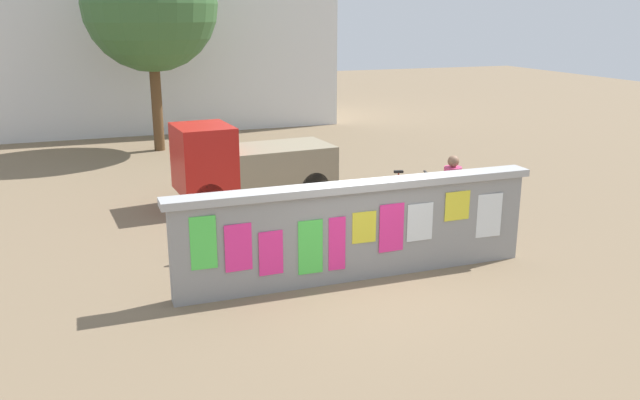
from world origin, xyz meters
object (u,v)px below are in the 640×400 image
auto_rickshaw_truck (246,163)px  person_walking (452,188)px  bicycle_far (405,197)px  motorcycle (368,217)px  tree_roadside (150,4)px  bicycle_near (231,239)px

auto_rickshaw_truck → person_walking: 4.93m
bicycle_far → motorcycle: bearing=-137.5°
person_walking → tree_roadside: bearing=112.2°
auto_rickshaw_truck → motorcycle: 3.80m
auto_rickshaw_truck → tree_roadside: bearing=100.1°
bicycle_near → tree_roadside: bearing=90.2°
tree_roadside → bicycle_far: bearing=-64.5°
motorcycle → tree_roadside: (-2.73, 10.23, 4.03)m
auto_rickshaw_truck → bicycle_near: (-1.17, -3.52, -0.54)m
motorcycle → person_walking: size_ratio=1.17×
bicycle_far → person_walking: 1.84m
auto_rickshaw_truck → tree_roadside: tree_roadside is taller
person_walking → tree_roadside: 11.96m
auto_rickshaw_truck → bicycle_far: (3.01, -2.09, -0.54)m
person_walking → tree_roadside: tree_roadside is taller
auto_rickshaw_truck → bicycle_near: bearing=-108.4°
auto_rickshaw_truck → bicycle_far: auto_rickshaw_truck is taller
auto_rickshaw_truck → bicycle_far: size_ratio=2.22×
person_walking → bicycle_far: bearing=93.6°
auto_rickshaw_truck → motorcycle: bearing=-66.3°
auto_rickshaw_truck → bicycle_near: 3.74m
motorcycle → person_walking: bearing=-12.6°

